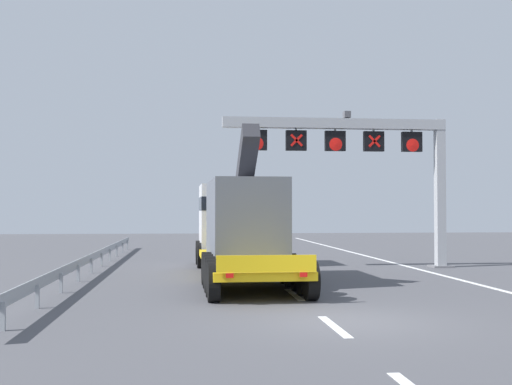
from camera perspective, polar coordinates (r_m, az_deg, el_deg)
ground at (r=15.05m, az=7.84°, el=-11.14°), size 112.00×112.00×0.00m
lane_markings at (r=29.84m, az=0.03°, el=-6.38°), size 0.20×44.92×0.01m
edge_line_right at (r=28.26m, az=14.27°, el=-6.60°), size 0.20×63.00×0.01m
overhead_lane_gantry at (r=28.70m, az=9.54°, el=3.85°), size 10.08×0.90×6.82m
heavy_haul_truck_yellow at (r=25.19m, az=-1.64°, el=-2.75°), size 3.21×14.10×5.30m
guardrail_left at (r=28.18m, az=-13.96°, el=-5.49°), size 0.13×30.86×0.76m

